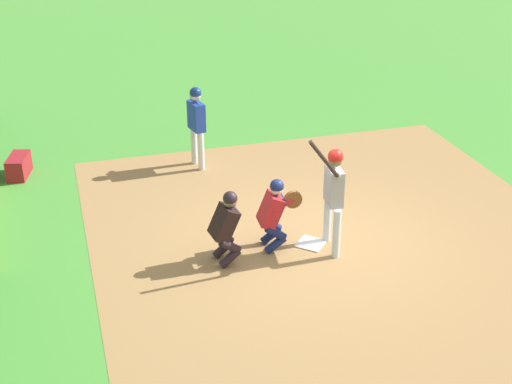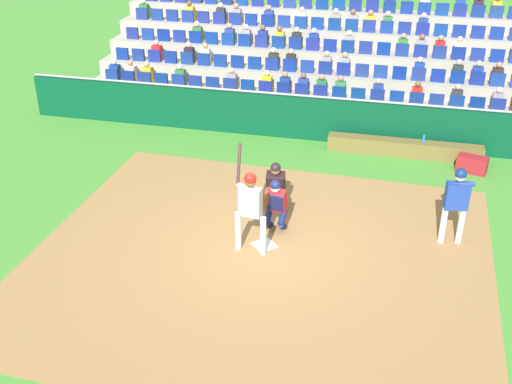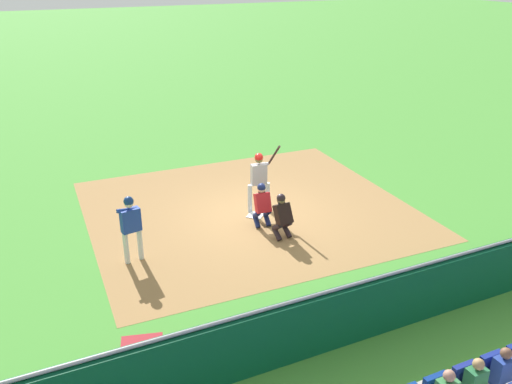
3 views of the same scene
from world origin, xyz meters
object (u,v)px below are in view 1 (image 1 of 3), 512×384
home_plate_umpire (226,224)px  equipment_duffel_bag (19,166)px  home_plate_marker (311,243)px  on_deck_batter (196,119)px  batter_at_plate (334,188)px  catcher_crouching (274,210)px

home_plate_umpire → equipment_duffel_bag: 5.61m
home_plate_marker → on_deck_batter: bearing=-164.6°
batter_at_plate → catcher_crouching: batter_at_plate is taller
batter_at_plate → home_plate_marker: bearing=-133.9°
home_plate_marker → batter_at_plate: (0.25, 0.26, 1.14)m
catcher_crouching → on_deck_batter: (-3.75, -0.41, 0.36)m
batter_at_plate → home_plate_umpire: bearing=-95.3°
equipment_duffel_bag → home_plate_marker: bearing=61.4°
home_plate_umpire → on_deck_batter: (-3.93, 0.47, 0.38)m
catcher_crouching → equipment_duffel_bag: bearing=-137.4°
home_plate_marker → equipment_duffel_bag: (-4.51, -4.71, 0.20)m
batter_at_plate → home_plate_umpire: (-0.17, -1.79, -0.45)m
home_plate_marker → catcher_crouching: 0.96m
catcher_crouching → home_plate_marker: bearing=82.3°
home_plate_marker → catcher_crouching: size_ratio=0.34×
home_plate_marker → batter_at_plate: 1.19m
batter_at_plate → equipment_duffel_bag: size_ratio=2.88×
equipment_duffel_bag → batter_at_plate: bearing=61.4°
home_plate_marker → on_deck_batter: 4.12m
home_plate_umpire → on_deck_batter: 3.97m
batter_at_plate → on_deck_batter: 4.30m
batter_at_plate → home_plate_umpire: batter_at_plate is taller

